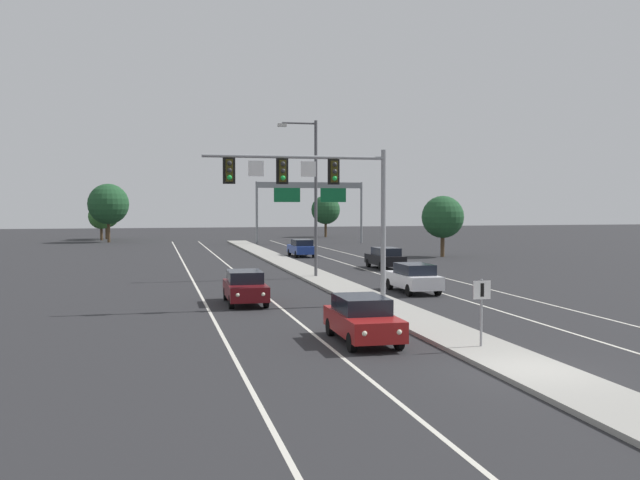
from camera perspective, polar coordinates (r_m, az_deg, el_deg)
ground_plane at (r=21.35m, az=16.67°, el=-10.19°), size 260.00×260.00×0.00m
median_island at (r=37.78m, az=2.89°, el=-4.29°), size 2.40×110.00×0.15m
lane_stripe_oncoming_center at (r=43.65m, az=-5.63°, el=-3.43°), size 0.14×100.00×0.01m
lane_stripe_receding_center at (r=45.84m, az=6.11°, el=-3.13°), size 0.14×100.00×0.01m
edge_stripe_left at (r=43.34m, az=-9.97°, el=-3.50°), size 0.14×100.00×0.01m
edge_stripe_right at (r=47.03m, az=9.91°, el=-3.00°), size 0.14×100.00×0.01m
overhead_signal_mast at (r=33.01m, az=0.05°, el=4.18°), size 8.61×0.44×7.20m
median_sign_post at (r=23.86m, az=12.80°, el=-4.90°), size 0.60×0.10×2.20m
street_lamp_median at (r=45.91m, az=-0.61°, el=4.13°), size 2.58×0.28×10.00m
car_oncoming_red at (r=24.91m, az=3.41°, el=-6.29°), size 1.86×4.49×1.58m
car_oncoming_darkred at (r=34.49m, az=-6.01°, el=-3.74°), size 1.89×4.50×1.58m
car_receding_white at (r=38.97m, az=7.48°, el=-2.99°), size 1.87×4.49×1.58m
car_receding_black at (r=53.13m, az=5.24°, el=-1.42°), size 1.89×4.50×1.58m
car_receding_blue at (r=65.13m, az=-1.48°, el=-0.62°), size 1.89×4.50×1.58m
highway_sign_gantry at (r=86.43m, az=-0.80°, el=3.79°), size 13.28×0.42×7.50m
tree_far_right_c at (r=65.67m, az=9.79°, el=1.82°), size 3.84×3.84×5.56m
tree_far_left_a at (r=102.40m, az=-16.71°, el=1.93°), size 3.52×3.52×5.09m
tree_far_right_a at (r=104.23m, az=0.45°, el=2.43°), size 4.20×4.20×6.08m
tree_far_left_b at (r=93.37m, az=-16.57°, el=2.77°), size 5.09×5.09×7.37m
tree_far_left_c at (r=99.02m, az=-17.10°, el=1.81°), size 3.36×3.36×4.87m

